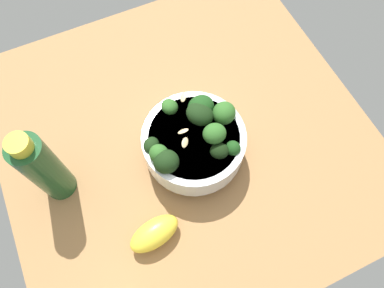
% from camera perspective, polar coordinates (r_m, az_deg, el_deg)
% --- Properties ---
extents(ground_plane, '(0.65, 0.65, 0.04)m').
position_cam_1_polar(ground_plane, '(0.67, -1.11, 0.73)').
color(ground_plane, '#996D42').
extents(bowl_of_broccoli, '(0.17, 0.18, 0.11)m').
position_cam_1_polar(bowl_of_broccoli, '(0.59, 0.11, 0.46)').
color(bowl_of_broccoli, white).
rests_on(bowl_of_broccoli, ground_plane).
extents(lemon_wedge, '(0.06, 0.09, 0.04)m').
position_cam_1_polar(lemon_wedge, '(0.58, -5.99, -13.92)').
color(lemon_wedge, yellow).
rests_on(lemon_wedge, ground_plane).
extents(bottle_tall, '(0.05, 0.05, 0.18)m').
position_cam_1_polar(bottle_tall, '(0.58, -22.35, -3.93)').
color(bottle_tall, '#194723').
rests_on(bottle_tall, ground_plane).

